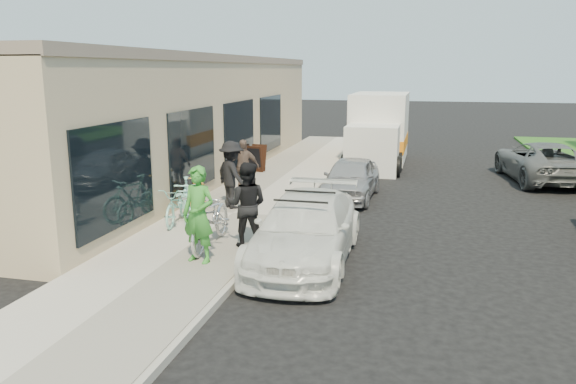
{
  "coord_description": "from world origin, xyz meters",
  "views": [
    {
      "loc": [
        2.71,
        -10.23,
        3.76
      ],
      "look_at": [
        -0.24,
        1.76,
        1.05
      ],
      "focal_mm": 35.0,
      "sensor_mm": 36.0,
      "label": 1
    }
  ],
  "objects_px": {
    "sedan_white": "(306,230)",
    "cruiser_bike_b": "(177,205)",
    "sandwich_board": "(256,158)",
    "sedan_silver": "(351,178)",
    "cruiser_bike_a": "(186,201)",
    "cruiser_bike_c": "(198,191)",
    "tandem_bike": "(211,219)",
    "woman_rider": "(198,215)",
    "far_car_gray": "(542,162)",
    "bystander_b": "(243,167)",
    "moving_truck": "(378,133)",
    "bystander_a": "(232,175)",
    "bike_rack": "(197,191)",
    "man_standing": "(247,205)"
  },
  "relations": [
    {
      "from": "woman_rider",
      "to": "sandwich_board",
      "type": "bearing_deg",
      "value": 112.96
    },
    {
      "from": "sandwich_board",
      "to": "moving_truck",
      "type": "xyz_separation_m",
      "value": [
        4.01,
        3.68,
        0.61
      ]
    },
    {
      "from": "moving_truck",
      "to": "cruiser_bike_a",
      "type": "xyz_separation_m",
      "value": [
        -3.61,
        -10.69,
        -0.56
      ]
    },
    {
      "from": "moving_truck",
      "to": "cruiser_bike_b",
      "type": "bearing_deg",
      "value": -109.32
    },
    {
      "from": "tandem_bike",
      "to": "bystander_b",
      "type": "relative_size",
      "value": 1.36
    },
    {
      "from": "far_car_gray",
      "to": "tandem_bike",
      "type": "relative_size",
      "value": 2.2
    },
    {
      "from": "cruiser_bike_b",
      "to": "bike_rack",
      "type": "bearing_deg",
      "value": 83.96
    },
    {
      "from": "bike_rack",
      "to": "cruiser_bike_c",
      "type": "distance_m",
      "value": 0.08
    },
    {
      "from": "cruiser_bike_c",
      "to": "sedan_silver",
      "type": "bearing_deg",
      "value": 29.25
    },
    {
      "from": "far_car_gray",
      "to": "bystander_a",
      "type": "relative_size",
      "value": 2.73
    },
    {
      "from": "man_standing",
      "to": "cruiser_bike_b",
      "type": "distance_m",
      "value": 2.59
    },
    {
      "from": "sedan_white",
      "to": "cruiser_bike_b",
      "type": "relative_size",
      "value": 2.66
    },
    {
      "from": "cruiser_bike_b",
      "to": "cruiser_bike_c",
      "type": "relative_size",
      "value": 1.05
    },
    {
      "from": "man_standing",
      "to": "cruiser_bike_a",
      "type": "relative_size",
      "value": 0.99
    },
    {
      "from": "cruiser_bike_c",
      "to": "moving_truck",
      "type": "bearing_deg",
      "value": 58.13
    },
    {
      "from": "sedan_silver",
      "to": "woman_rider",
      "type": "distance_m",
      "value": 7.0
    },
    {
      "from": "sedan_white",
      "to": "cruiser_bike_a",
      "type": "bearing_deg",
      "value": 152.7
    },
    {
      "from": "cruiser_bike_b",
      "to": "cruiser_bike_c",
      "type": "bearing_deg",
      "value": 82.11
    },
    {
      "from": "bike_rack",
      "to": "cruiser_bike_a",
      "type": "relative_size",
      "value": 0.45
    },
    {
      "from": "cruiser_bike_c",
      "to": "far_car_gray",
      "type": "bearing_deg",
      "value": 26.93
    },
    {
      "from": "bike_rack",
      "to": "far_car_gray",
      "type": "xyz_separation_m",
      "value": [
        9.65,
        7.07,
        0.04
      ]
    },
    {
      "from": "far_car_gray",
      "to": "woman_rider",
      "type": "xyz_separation_m",
      "value": [
        -8.0,
        -10.91,
        0.4
      ]
    },
    {
      "from": "sandwich_board",
      "to": "tandem_bike",
      "type": "bearing_deg",
      "value": -71.54
    },
    {
      "from": "sedan_silver",
      "to": "cruiser_bike_c",
      "type": "distance_m",
      "value": 4.64
    },
    {
      "from": "sedan_white",
      "to": "cruiser_bike_b",
      "type": "distance_m",
      "value": 3.8
    },
    {
      "from": "sedan_silver",
      "to": "cruiser_bike_a",
      "type": "bearing_deg",
      "value": -126.5
    },
    {
      "from": "moving_truck",
      "to": "cruiser_bike_c",
      "type": "bearing_deg",
      "value": -111.94
    },
    {
      "from": "sedan_silver",
      "to": "cruiser_bike_a",
      "type": "height_order",
      "value": "cruiser_bike_a"
    },
    {
      "from": "woman_rider",
      "to": "bystander_b",
      "type": "distance_m",
      "value": 5.94
    },
    {
      "from": "moving_truck",
      "to": "man_standing",
      "type": "xyz_separation_m",
      "value": [
        -1.65,
        -12.08,
        -0.21
      ]
    },
    {
      "from": "cruiser_bike_b",
      "to": "cruiser_bike_c",
      "type": "distance_m",
      "value": 1.32
    },
    {
      "from": "tandem_bike",
      "to": "woman_rider",
      "type": "distance_m",
      "value": 1.01
    },
    {
      "from": "far_car_gray",
      "to": "cruiser_bike_b",
      "type": "xyz_separation_m",
      "value": [
        -9.58,
        -8.45,
        -0.07
      ]
    },
    {
      "from": "bystander_a",
      "to": "bystander_b",
      "type": "relative_size",
      "value": 1.1
    },
    {
      "from": "far_car_gray",
      "to": "cruiser_bike_a",
      "type": "bearing_deg",
      "value": 33.93
    },
    {
      "from": "bike_rack",
      "to": "bystander_b",
      "type": "height_order",
      "value": "bystander_b"
    },
    {
      "from": "sandwich_board",
      "to": "sedan_silver",
      "type": "height_order",
      "value": "sedan_silver"
    },
    {
      "from": "cruiser_bike_a",
      "to": "cruiser_bike_b",
      "type": "xyz_separation_m",
      "value": [
        -0.21,
        -0.06,
        -0.09
      ]
    },
    {
      "from": "cruiser_bike_b",
      "to": "man_standing",
      "type": "bearing_deg",
      "value": -40.45
    },
    {
      "from": "sandwich_board",
      "to": "cruiser_bike_a",
      "type": "bearing_deg",
      "value": -79.17
    },
    {
      "from": "moving_truck",
      "to": "bystander_a",
      "type": "xyz_separation_m",
      "value": [
        -3.06,
        -8.99,
        -0.2
      ]
    },
    {
      "from": "far_car_gray",
      "to": "cruiser_bike_c",
      "type": "bearing_deg",
      "value": 28.67
    },
    {
      "from": "sandwich_board",
      "to": "cruiser_bike_b",
      "type": "xyz_separation_m",
      "value": [
        0.19,
        -7.07,
        -0.04
      ]
    },
    {
      "from": "bystander_b",
      "to": "sedan_silver",
      "type": "bearing_deg",
      "value": -5.74
    },
    {
      "from": "sedan_silver",
      "to": "tandem_bike",
      "type": "xyz_separation_m",
      "value": [
        -2.13,
        -5.74,
        0.12
      ]
    },
    {
      "from": "sandwich_board",
      "to": "sedan_silver",
      "type": "xyz_separation_m",
      "value": [
        3.77,
        -2.83,
        -0.03
      ]
    },
    {
      "from": "sandwich_board",
      "to": "bystander_a",
      "type": "distance_m",
      "value": 5.42
    },
    {
      "from": "sedan_white",
      "to": "cruiser_bike_c",
      "type": "relative_size",
      "value": 2.79
    },
    {
      "from": "cruiser_bike_a",
      "to": "woman_rider",
      "type": "bearing_deg",
      "value": -83.2
    },
    {
      "from": "sandwich_board",
      "to": "sedan_white",
      "type": "bearing_deg",
      "value": -59.44
    }
  ]
}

